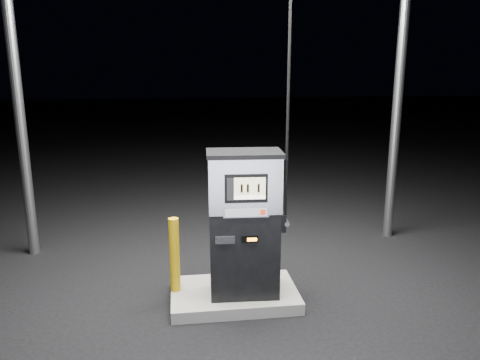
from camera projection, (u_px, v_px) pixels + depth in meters
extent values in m
plane|color=black|center=(234.00, 300.00, 6.02)|extent=(80.00, 80.00, 0.00)
cube|color=slate|center=(234.00, 295.00, 6.00)|extent=(1.60, 1.00, 0.15)
cylinder|color=gray|center=(19.00, 113.00, 7.02)|extent=(0.16, 0.16, 4.50)
cylinder|color=gray|center=(397.00, 108.00, 7.80)|extent=(0.16, 0.16, 4.50)
cube|color=black|center=(244.00, 252.00, 5.77)|extent=(0.86, 0.53, 1.10)
cube|color=silver|center=(244.00, 183.00, 5.56)|extent=(0.88, 0.55, 0.66)
cube|color=black|center=(244.00, 153.00, 5.48)|extent=(0.92, 0.58, 0.05)
cube|color=black|center=(246.00, 189.00, 5.31)|extent=(0.49, 0.05, 0.33)
cube|color=#C9BC92|center=(250.00, 187.00, 5.30)|extent=(0.36, 0.02, 0.21)
cube|color=white|center=(250.00, 197.00, 5.33)|extent=(0.36, 0.02, 0.04)
cube|color=silver|center=(246.00, 212.00, 5.38)|extent=(0.53, 0.06, 0.12)
cube|color=gray|center=(246.00, 213.00, 5.37)|extent=(0.48, 0.03, 0.09)
cube|color=red|center=(263.00, 212.00, 5.38)|extent=(0.06, 0.01, 0.06)
cube|color=black|center=(250.00, 239.00, 5.47)|extent=(0.19, 0.03, 0.08)
cube|color=orange|center=(252.00, 240.00, 5.46)|extent=(0.11, 0.01, 0.04)
cube|color=black|center=(225.00, 240.00, 5.44)|extent=(0.23, 0.03, 0.09)
cube|color=black|center=(282.00, 222.00, 5.72)|extent=(0.10, 0.16, 0.22)
cylinder|color=gray|center=(286.00, 222.00, 5.72)|extent=(0.07, 0.20, 0.06)
cylinder|color=black|center=(288.00, 101.00, 5.33)|extent=(0.03, 0.03, 2.73)
cylinder|color=#C5970A|center=(175.00, 255.00, 5.85)|extent=(0.13, 0.13, 0.96)
cylinder|color=#C5970A|center=(274.00, 252.00, 6.13)|extent=(0.13, 0.13, 0.81)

